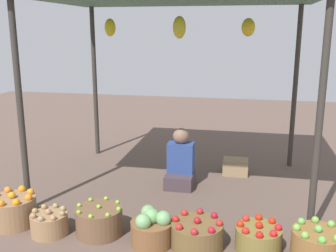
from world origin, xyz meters
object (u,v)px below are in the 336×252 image
at_px(vendor_person, 180,164).
at_px(basket_red_tomatoes, 258,238).
at_px(wooden_crate_near_vendor, 236,167).
at_px(basket_green_apples, 317,246).
at_px(basket_red_apples, 197,234).
at_px(basket_potatoes, 49,223).
at_px(basket_oranges, 13,210).
at_px(basket_limes, 99,221).
at_px(basket_cabbages, 152,229).

xyz_separation_m(vendor_person, basket_red_tomatoes, (0.99, -1.43, -0.18)).
distance_m(vendor_person, wooden_crate_near_vendor, 0.93).
height_order(vendor_person, basket_green_apples, vendor_person).
xyz_separation_m(vendor_person, basket_red_apples, (0.42, -1.50, -0.17)).
bearing_deg(basket_potatoes, basket_oranges, 166.73).
distance_m(basket_green_apples, wooden_crate_near_vendor, 2.25).
bearing_deg(basket_red_tomatoes, basket_oranges, -179.91).
xyz_separation_m(basket_potatoes, basket_green_apples, (2.58, 0.01, 0.04)).
bearing_deg(vendor_person, basket_green_apples, -45.74).
relative_size(basket_potatoes, basket_limes, 0.79).
bearing_deg(basket_green_apples, wooden_crate_near_vendor, 110.51).
bearing_deg(basket_red_tomatoes, basket_green_apples, -12.01).
height_order(basket_cabbages, basket_green_apples, basket_cabbages).
relative_size(basket_potatoes, basket_red_apples, 0.75).
bearing_deg(basket_red_apples, wooden_crate_near_vendor, 82.12).
xyz_separation_m(basket_red_apples, basket_green_apples, (1.07, -0.04, 0.03)).
bearing_deg(vendor_person, basket_red_tomatoes, -55.20).
bearing_deg(basket_potatoes, basket_green_apples, 0.18).
height_order(basket_red_apples, basket_green_apples, basket_green_apples).
height_order(basket_potatoes, basket_red_apples, basket_red_apples).
bearing_deg(basket_red_apples, basket_cabbages, -176.43).
height_order(basket_red_apples, wooden_crate_near_vendor, basket_red_apples).
height_order(basket_oranges, basket_red_apples, basket_oranges).
bearing_deg(basket_limes, basket_red_tomatoes, 0.40).
xyz_separation_m(basket_oranges, basket_red_apples, (1.97, -0.07, -0.03)).
xyz_separation_m(basket_cabbages, wooden_crate_near_vendor, (0.72, 2.10, -0.05)).
relative_size(basket_potatoes, basket_cabbages, 0.91).
distance_m(basket_limes, wooden_crate_near_vendor, 2.39).
xyz_separation_m(basket_potatoes, basket_cabbages, (1.07, 0.02, 0.04)).
height_order(basket_limes, basket_green_apples, basket_green_apples).
height_order(basket_oranges, basket_red_tomatoes, basket_oranges).
xyz_separation_m(basket_red_apples, wooden_crate_near_vendor, (0.29, 2.07, -0.02)).
bearing_deg(basket_green_apples, basket_cabbages, 179.64).
relative_size(basket_oranges, basket_red_apples, 0.96).
height_order(basket_limes, basket_red_apples, basket_limes).
bearing_deg(basket_green_apples, basket_oranges, 178.07).
relative_size(basket_limes, basket_red_tomatoes, 1.09).
bearing_deg(basket_cabbages, basket_potatoes, -179.06).
bearing_deg(basket_red_apples, basket_green_apples, -1.95).
bearing_deg(basket_cabbages, basket_limes, 171.35).
xyz_separation_m(basket_limes, basket_cabbages, (0.57, -0.09, 0.02)).
bearing_deg(basket_limes, vendor_person, 67.81).
height_order(basket_limes, basket_red_tomatoes, basket_limes).
relative_size(basket_cabbages, wooden_crate_near_vendor, 1.16).
bearing_deg(basket_potatoes, basket_limes, 11.83).
relative_size(basket_limes, basket_green_apples, 1.06).
xyz_separation_m(basket_red_tomatoes, wooden_crate_near_vendor, (-0.29, 2.00, -0.01)).
bearing_deg(basket_potatoes, basket_cabbages, 0.94).
distance_m(basket_cabbages, wooden_crate_near_vendor, 2.22).
relative_size(basket_oranges, basket_green_apples, 1.06).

